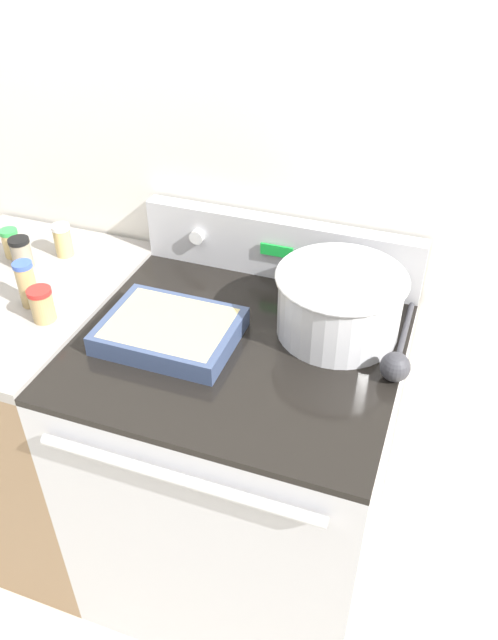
# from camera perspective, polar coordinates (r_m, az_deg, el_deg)

# --- Properties ---
(kitchen_wall) EXTENTS (8.00, 0.05, 2.50)m
(kitchen_wall) POSITION_cam_1_polar(r_m,az_deg,el_deg) (1.64, 3.79, 15.35)
(kitchen_wall) COLOR silver
(kitchen_wall) RESTS_ON ground_plane
(stove_range) EXTENTS (0.77, 0.73, 0.91)m
(stove_range) POSITION_cam_1_polar(r_m,az_deg,el_deg) (1.81, -0.80, -13.34)
(stove_range) COLOR #BCBCC1
(stove_range) RESTS_ON ground_plane
(control_panel) EXTENTS (0.77, 0.07, 0.17)m
(control_panel) POSITION_cam_1_polar(r_m,az_deg,el_deg) (1.70, 2.86, 6.60)
(control_panel) COLOR #BCBCC1
(control_panel) RESTS_ON stove_range
(side_counter) EXTENTS (0.56, 0.70, 0.92)m
(side_counter) POSITION_cam_1_polar(r_m,az_deg,el_deg) (2.07, -18.50, -7.79)
(side_counter) COLOR #896B4C
(side_counter) RESTS_ON ground_plane
(mixing_bowl) EXTENTS (0.31, 0.31, 0.16)m
(mixing_bowl) POSITION_cam_1_polar(r_m,az_deg,el_deg) (1.49, 8.28, 1.78)
(mixing_bowl) COLOR silver
(mixing_bowl) RESTS_ON stove_range
(casserole_dish) EXTENTS (0.32, 0.25, 0.05)m
(casserole_dish) POSITION_cam_1_polar(r_m,az_deg,el_deg) (1.50, -7.24, -0.90)
(casserole_dish) COLOR #38476B
(casserole_dish) RESTS_ON stove_range
(ladle) EXTENTS (0.07, 0.33, 0.07)m
(ladle) POSITION_cam_1_polar(r_m,az_deg,el_deg) (1.43, 13.33, -3.75)
(ladle) COLOR #333338
(ladle) RESTS_ON stove_range
(spice_jar_red_cap) EXTENTS (0.06, 0.06, 0.09)m
(spice_jar_red_cap) POSITION_cam_1_polar(r_m,az_deg,el_deg) (1.61, -18.40, 1.36)
(spice_jar_red_cap) COLOR tan
(spice_jar_red_cap) RESTS_ON side_counter
(spice_jar_blue_cap) EXTENTS (0.05, 0.05, 0.12)m
(spice_jar_blue_cap) POSITION_cam_1_polar(r_m,az_deg,el_deg) (1.67, -19.65, 3.13)
(spice_jar_blue_cap) COLOR tan
(spice_jar_blue_cap) RESTS_ON side_counter
(spice_jar_white_cap) EXTENTS (0.05, 0.05, 0.10)m
(spice_jar_white_cap) POSITION_cam_1_polar(r_m,az_deg,el_deg) (1.87, -16.66, 7.02)
(spice_jar_white_cap) COLOR tan
(spice_jar_white_cap) RESTS_ON side_counter
(spice_jar_black_cap) EXTENTS (0.06, 0.06, 0.09)m
(spice_jar_black_cap) POSITION_cam_1_polar(r_m,az_deg,el_deg) (1.85, -20.09, 5.80)
(spice_jar_black_cap) COLOR gray
(spice_jar_black_cap) RESTS_ON side_counter
(spice_jar_green_cap) EXTENTS (0.05, 0.05, 0.08)m
(spice_jar_green_cap) POSITION_cam_1_polar(r_m,az_deg,el_deg) (1.91, -20.93, 6.60)
(spice_jar_green_cap) COLOR tan
(spice_jar_green_cap) RESTS_ON side_counter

